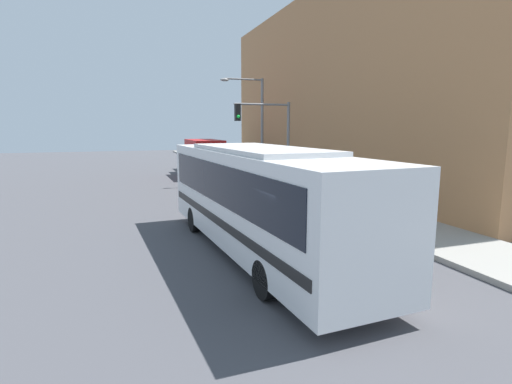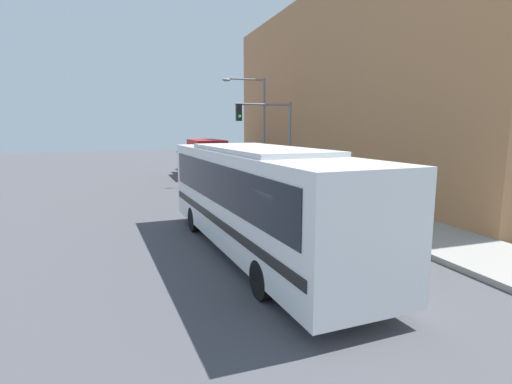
# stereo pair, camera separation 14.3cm
# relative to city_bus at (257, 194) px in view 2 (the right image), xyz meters

# --- Properties ---
(ground_plane) EXTENTS (120.00, 120.00, 0.00)m
(ground_plane) POSITION_rel_city_bus_xyz_m (0.14, -2.66, -1.87)
(ground_plane) COLOR #47474C
(sidewalk) EXTENTS (3.20, 70.00, 0.17)m
(sidewalk) POSITION_rel_city_bus_xyz_m (6.24, 17.34, -1.78)
(sidewalk) COLOR gray
(sidewalk) RESTS_ON ground_plane
(building_facade) EXTENTS (6.00, 28.25, 12.15)m
(building_facade) POSITION_rel_city_bus_xyz_m (10.84, 12.47, 4.21)
(building_facade) COLOR #B27A4C
(building_facade) RESTS_ON ground_plane
(city_bus) EXTENTS (3.18, 11.05, 3.26)m
(city_bus) POSITION_rel_city_bus_xyz_m (0.00, 0.00, 0.00)
(city_bus) COLOR white
(city_bus) RESTS_ON ground_plane
(delivery_truck) EXTENTS (2.24, 6.75, 2.86)m
(delivery_truck) POSITION_rel_city_bus_xyz_m (2.57, 20.18, -0.30)
(delivery_truck) COLOR #B21919
(delivery_truck) RESTS_ON ground_plane
(fire_hydrant) EXTENTS (0.26, 0.35, 0.78)m
(fire_hydrant) POSITION_rel_city_bus_xyz_m (5.24, 2.48, -1.31)
(fire_hydrant) COLOR gold
(fire_hydrant) RESTS_ON sidewalk
(traffic_light_pole) EXTENTS (3.28, 0.35, 5.04)m
(traffic_light_pole) POSITION_rel_city_bus_xyz_m (4.24, 9.91, 1.78)
(traffic_light_pole) COLOR slate
(traffic_light_pole) RESTS_ON sidewalk
(parking_meter) EXTENTS (0.14, 0.14, 1.17)m
(parking_meter) POSITION_rel_city_bus_xyz_m (5.24, 6.96, -0.89)
(parking_meter) COLOR slate
(parking_meter) RESTS_ON sidewalk
(street_lamp) EXTENTS (2.95, 0.28, 6.83)m
(street_lamp) POSITION_rel_city_bus_xyz_m (5.07, 14.46, 2.43)
(street_lamp) COLOR slate
(street_lamp) RESTS_ON sidewalk
(pedestrian_near_corner) EXTENTS (0.34, 0.34, 1.72)m
(pedestrian_near_corner) POSITION_rel_city_bus_xyz_m (6.87, 2.78, -0.82)
(pedestrian_near_corner) COLOR #23283D
(pedestrian_near_corner) RESTS_ON sidewalk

